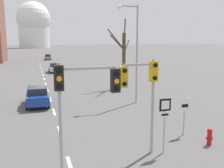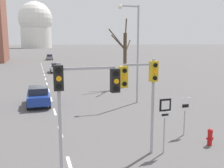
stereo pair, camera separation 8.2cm
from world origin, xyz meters
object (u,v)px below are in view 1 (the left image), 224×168
object	(u,v)px
traffic_signal_near_right	(143,83)
sedan_near_left	(37,96)
traffic_signal_centre_tall	(80,91)
sedan_mid_centre	(54,68)
street_lamp_right	(134,45)
speed_limit_sign	(185,109)
fire_hydrant	(210,136)
sedan_near_right	(48,57)
route_sign_post	(165,116)

from	to	relation	value
traffic_signal_near_right	sedan_near_left	xyz separation A→B (m)	(-4.64, 11.20, -2.65)
traffic_signal_centre_tall	sedan_mid_centre	size ratio (longest dim) A/B	1.15
street_lamp_right	sedan_mid_centre	distance (m)	25.47
speed_limit_sign	sedan_mid_centre	bearing A→B (deg)	98.37
street_lamp_right	sedan_mid_centre	world-z (taller)	street_lamp_right
traffic_signal_centre_tall	sedan_mid_centre	world-z (taller)	traffic_signal_centre_tall
traffic_signal_centre_tall	speed_limit_sign	world-z (taller)	traffic_signal_centre_tall
fire_hydrant	street_lamp_right	xyz separation A→B (m)	(-0.39, 9.75, 4.62)
street_lamp_right	traffic_signal_centre_tall	bearing A→B (deg)	-121.59
sedan_near_right	street_lamp_right	bearing A→B (deg)	-85.61
fire_hydrant	sedan_near_left	bearing A→B (deg)	127.03
speed_limit_sign	sedan_near_right	bearing A→B (deg)	93.76
fire_hydrant	street_lamp_right	bearing A→B (deg)	92.32
traffic_signal_centre_tall	street_lamp_right	world-z (taller)	street_lamp_right
speed_limit_sign	sedan_near_left	size ratio (longest dim) A/B	0.57
fire_hydrant	street_lamp_right	distance (m)	10.80
sedan_near_left	fire_hydrant	bearing A→B (deg)	-52.97
traffic_signal_centre_tall	route_sign_post	bearing A→B (deg)	11.03
route_sign_post	sedan_mid_centre	bearing A→B (deg)	94.16
traffic_signal_near_right	sedan_mid_centre	world-z (taller)	traffic_signal_near_right
street_lamp_right	route_sign_post	bearing A→B (deg)	-103.60
sedan_near_left	sedan_near_right	xyz separation A→B (m)	(3.82, 54.35, -0.00)
traffic_signal_near_right	traffic_signal_centre_tall	size ratio (longest dim) A/B	1.00
traffic_signal_near_right	route_sign_post	world-z (taller)	traffic_signal_near_right
fire_hydrant	sedan_near_right	size ratio (longest dim) A/B	0.23
route_sign_post	sedan_mid_centre	xyz separation A→B (m)	(-2.51, 34.52, -1.06)
fire_hydrant	traffic_signal_centre_tall	bearing A→B (deg)	-172.16
sedan_near_left	sedan_near_right	distance (m)	54.48
sedan_near_right	sedan_near_left	bearing A→B (deg)	-94.02
sedan_near_left	traffic_signal_centre_tall	bearing A→B (deg)	-82.89
fire_hydrant	sedan_near_right	xyz separation A→B (m)	(-4.69, 65.63, 0.34)
traffic_signal_centre_tall	fire_hydrant	distance (m)	7.67
street_lamp_right	sedan_near_left	distance (m)	9.29
sedan_near_left	route_sign_post	bearing A→B (deg)	-63.40
sedan_near_right	fire_hydrant	bearing A→B (deg)	-85.91
sedan_near_left	sedan_near_right	size ratio (longest dim) A/B	1.02
traffic_signal_near_right	speed_limit_sign	size ratio (longest dim) A/B	2.02
sedan_near_left	street_lamp_right	bearing A→B (deg)	-10.66
traffic_signal_centre_tall	traffic_signal_near_right	bearing A→B (deg)	18.35
traffic_signal_centre_tall	sedan_near_right	xyz separation A→B (m)	(2.29, 66.59, -2.68)
speed_limit_sign	street_lamp_right	bearing A→B (deg)	89.35
traffic_signal_near_right	street_lamp_right	distance (m)	10.41
route_sign_post	sedan_near_left	bearing A→B (deg)	116.60
sedan_near_left	sedan_near_right	bearing A→B (deg)	85.98
fire_hydrant	street_lamp_right	world-z (taller)	street_lamp_right
sedan_near_left	sedan_mid_centre	distance (m)	23.32
street_lamp_right	sedan_near_right	xyz separation A→B (m)	(-4.29, 55.88, -4.27)
route_sign_post	sedan_near_right	size ratio (longest dim) A/B	0.71
traffic_signal_near_right	traffic_signal_centre_tall	xyz separation A→B (m)	(-3.12, -1.03, 0.04)
traffic_signal_centre_tall	sedan_mid_centre	xyz separation A→B (m)	(1.68, 35.34, -2.67)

